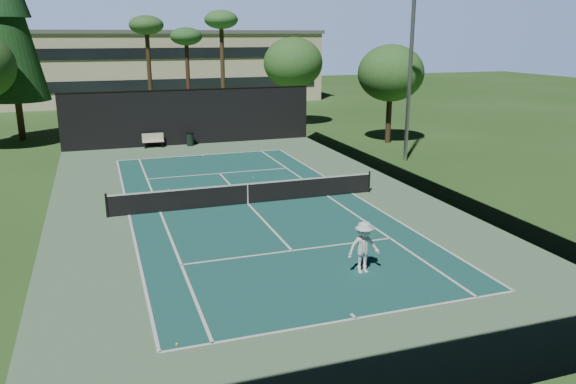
{
  "coord_description": "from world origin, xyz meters",
  "views": [
    {
      "loc": [
        -6.45,
        -24.84,
        7.78
      ],
      "look_at": [
        1.0,
        -3.0,
        1.3
      ],
      "focal_mm": 35.0,
      "sensor_mm": 36.0,
      "label": 1
    }
  ],
  "objects_px": {
    "tennis_net": "(248,193)",
    "tennis_ball_c": "(253,177)",
    "tennis_ball_d": "(168,189)",
    "player": "(364,247)",
    "trash_bin": "(190,139)",
    "tennis_ball_b": "(223,201)",
    "tennis_ball_a": "(177,344)",
    "park_bench": "(153,140)"
  },
  "relations": [
    {
      "from": "tennis_ball_a",
      "to": "tennis_ball_d",
      "type": "distance_m",
      "value": 15.62
    },
    {
      "from": "tennis_net",
      "to": "tennis_ball_a",
      "type": "bearing_deg",
      "value": -113.24
    },
    {
      "from": "tennis_ball_c",
      "to": "tennis_ball_d",
      "type": "height_order",
      "value": "tennis_ball_d"
    },
    {
      "from": "player",
      "to": "tennis_ball_c",
      "type": "relative_size",
      "value": 31.28
    },
    {
      "from": "tennis_ball_d",
      "to": "park_bench",
      "type": "bearing_deg",
      "value": 87.85
    },
    {
      "from": "tennis_ball_d",
      "to": "tennis_ball_b",
      "type": "bearing_deg",
      "value": -54.41
    },
    {
      "from": "player",
      "to": "trash_bin",
      "type": "height_order",
      "value": "player"
    },
    {
      "from": "tennis_ball_a",
      "to": "tennis_ball_b",
      "type": "xyz_separation_m",
      "value": [
        3.97,
        12.41,
        -0.0
      ]
    },
    {
      "from": "tennis_ball_a",
      "to": "tennis_ball_d",
      "type": "xyz_separation_m",
      "value": [
        1.75,
        15.52,
        -0.01
      ]
    },
    {
      "from": "tennis_net",
      "to": "tennis_ball_d",
      "type": "relative_size",
      "value": 203.83
    },
    {
      "from": "tennis_net",
      "to": "tennis_ball_a",
      "type": "height_order",
      "value": "tennis_net"
    },
    {
      "from": "tennis_ball_b",
      "to": "player",
      "type": "bearing_deg",
      "value": -74.61
    },
    {
      "from": "trash_bin",
      "to": "tennis_net",
      "type": "bearing_deg",
      "value": -89.19
    },
    {
      "from": "player",
      "to": "trash_bin",
      "type": "bearing_deg",
      "value": 94.17
    },
    {
      "from": "tennis_ball_a",
      "to": "park_bench",
      "type": "relative_size",
      "value": 0.05
    },
    {
      "from": "tennis_ball_d",
      "to": "tennis_ball_c",
      "type": "bearing_deg",
      "value": 11.08
    },
    {
      "from": "tennis_ball_a",
      "to": "player",
      "type": "bearing_deg",
      "value": 21.84
    },
    {
      "from": "player",
      "to": "trash_bin",
      "type": "xyz_separation_m",
      "value": [
        -1.87,
        24.44,
        -0.43
      ]
    },
    {
      "from": "player",
      "to": "tennis_ball_c",
      "type": "distance_m",
      "value": 13.83
    },
    {
      "from": "player",
      "to": "tennis_ball_d",
      "type": "relative_size",
      "value": 28.58
    },
    {
      "from": "tennis_net",
      "to": "park_bench",
      "type": "xyz_separation_m",
      "value": [
        -2.82,
        15.64,
        -0.01
      ]
    },
    {
      "from": "tennis_ball_a",
      "to": "tennis_ball_b",
      "type": "height_order",
      "value": "tennis_ball_a"
    },
    {
      "from": "trash_bin",
      "to": "tennis_ball_c",
      "type": "bearing_deg",
      "value": -80.38
    },
    {
      "from": "player",
      "to": "tennis_ball_d",
      "type": "distance_m",
      "value": 13.79
    },
    {
      "from": "tennis_net",
      "to": "park_bench",
      "type": "height_order",
      "value": "tennis_net"
    },
    {
      "from": "tennis_net",
      "to": "tennis_ball_b",
      "type": "bearing_deg",
      "value": 143.92
    },
    {
      "from": "player",
      "to": "tennis_ball_a",
      "type": "bearing_deg",
      "value": -158.35
    },
    {
      "from": "player",
      "to": "park_bench",
      "type": "xyz_separation_m",
      "value": [
        -4.47,
        24.63,
        -0.36
      ]
    },
    {
      "from": "tennis_ball_d",
      "to": "trash_bin",
      "type": "height_order",
      "value": "trash_bin"
    },
    {
      "from": "tennis_ball_a",
      "to": "tennis_ball_c",
      "type": "xyz_separation_m",
      "value": [
        6.59,
        16.47,
        -0.01
      ]
    },
    {
      "from": "player",
      "to": "tennis_ball_c",
      "type": "height_order",
      "value": "player"
    },
    {
      "from": "tennis_ball_c",
      "to": "tennis_net",
      "type": "bearing_deg",
      "value": -108.22
    },
    {
      "from": "park_bench",
      "to": "tennis_ball_d",
      "type": "bearing_deg",
      "value": -92.15
    },
    {
      "from": "tennis_net",
      "to": "park_bench",
      "type": "bearing_deg",
      "value": 100.22
    },
    {
      "from": "tennis_net",
      "to": "tennis_ball_b",
      "type": "relative_size",
      "value": 177.6
    },
    {
      "from": "park_bench",
      "to": "trash_bin",
      "type": "bearing_deg",
      "value": -4.11
    },
    {
      "from": "trash_bin",
      "to": "tennis_ball_a",
      "type": "bearing_deg",
      "value": -100.02
    },
    {
      "from": "tennis_net",
      "to": "tennis_ball_a",
      "type": "xyz_separation_m",
      "value": [
        -5.01,
        -11.66,
        -0.52
      ]
    },
    {
      "from": "tennis_ball_d",
      "to": "player",
      "type": "bearing_deg",
      "value": -69.1
    },
    {
      "from": "tennis_ball_b",
      "to": "tennis_ball_c",
      "type": "relative_size",
      "value": 1.26
    },
    {
      "from": "tennis_net",
      "to": "tennis_ball_c",
      "type": "xyz_separation_m",
      "value": [
        1.58,
        4.81,
        -0.53
      ]
    },
    {
      "from": "player",
      "to": "tennis_ball_a",
      "type": "xyz_separation_m",
      "value": [
        -6.66,
        -2.67,
        -0.87
      ]
    }
  ]
}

